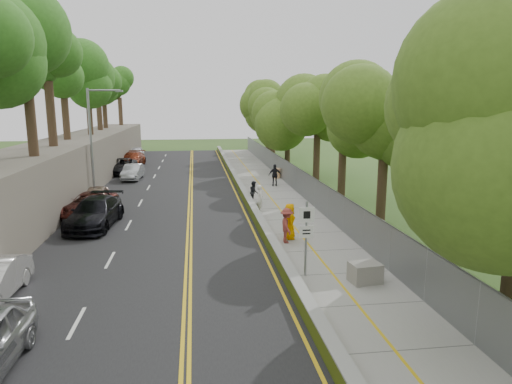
% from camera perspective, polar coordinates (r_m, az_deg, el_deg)
% --- Properties ---
extents(ground, '(140.00, 140.00, 0.00)m').
position_cam_1_polar(ground, '(21.62, 1.53, -7.73)').
color(ground, '#33511E').
rests_on(ground, ground).
extents(road, '(11.20, 66.00, 0.04)m').
position_cam_1_polar(road, '(35.94, -10.88, -0.28)').
color(road, black).
rests_on(road, ground).
extents(sidewalk, '(4.20, 66.00, 0.05)m').
position_cam_1_polar(sidewalk, '(36.35, 1.73, 0.05)').
color(sidewalk, gray).
rests_on(sidewalk, ground).
extents(jersey_barrier, '(0.42, 66.00, 0.60)m').
position_cam_1_polar(jersey_barrier, '(36.00, -1.88, 0.39)').
color(jersey_barrier, '#94C30F').
rests_on(jersey_barrier, ground).
extents(rock_embankment, '(5.00, 66.00, 4.00)m').
position_cam_1_polar(rock_embankment, '(36.98, -23.63, 2.42)').
color(rock_embankment, '#595147').
rests_on(rock_embankment, ground).
extents(chainlink_fence, '(0.04, 66.00, 2.00)m').
position_cam_1_polar(chainlink_fence, '(36.57, 4.99, 1.64)').
color(chainlink_fence, slate).
rests_on(chainlink_fence, ground).
extents(trees_embankment, '(6.40, 66.00, 13.00)m').
position_cam_1_polar(trees_embankment, '(36.68, -23.91, 15.69)').
color(trees_embankment, '#387921').
rests_on(trees_embankment, rock_embankment).
extents(trees_fenceside, '(7.00, 66.00, 14.00)m').
position_cam_1_polar(trees_fenceside, '(36.67, 8.80, 10.99)').
color(trees_fenceside, '#547A24').
rests_on(trees_fenceside, ground).
extents(streetlight, '(2.52, 0.22, 8.00)m').
position_cam_1_polar(streetlight, '(35.01, -19.60, 6.63)').
color(streetlight, gray).
rests_on(streetlight, ground).
extents(signpost, '(0.62, 0.09, 3.10)m').
position_cam_1_polar(signpost, '(18.41, 6.31, -4.76)').
color(signpost, gray).
rests_on(signpost, sidewalk).
extents(construction_barrel, '(0.57, 0.57, 0.94)m').
position_cam_1_polar(construction_barrel, '(42.61, 2.69, 2.36)').
color(construction_barrel, orange).
rests_on(construction_barrel, sidewalk).
extents(concrete_block, '(1.26, 1.01, 0.77)m').
position_cam_1_polar(concrete_block, '(18.63, 13.47, -9.76)').
color(concrete_block, slate).
rests_on(concrete_block, sidewalk).
extents(car_2, '(2.92, 5.48, 1.47)m').
position_cam_1_polar(car_2, '(29.95, -19.99, -1.54)').
color(car_2, '#4E1D17').
rests_on(car_2, road).
extents(car_3, '(2.79, 5.81, 1.63)m').
position_cam_1_polar(car_3, '(27.44, -19.47, -2.44)').
color(car_3, black).
rests_on(car_3, road).
extents(car_4, '(1.99, 4.19, 1.39)m').
position_cam_1_polar(car_4, '(32.61, -19.33, -0.58)').
color(car_4, gray).
rests_on(car_4, road).
extents(car_5, '(1.78, 4.33, 1.39)m').
position_cam_1_polar(car_5, '(43.42, -15.15, 2.44)').
color(car_5, '#9FA1A6').
rests_on(car_5, road).
extents(car_6, '(2.78, 5.50, 1.49)m').
position_cam_1_polar(car_6, '(47.45, -16.48, 3.13)').
color(car_6, black).
rests_on(car_6, road).
extents(car_7, '(2.66, 5.58, 1.57)m').
position_cam_1_polar(car_7, '(52.64, -15.17, 3.98)').
color(car_7, maroon).
rests_on(car_7, road).
extents(car_8, '(1.84, 4.47, 1.52)m').
position_cam_1_polar(car_8, '(59.31, -14.75, 4.74)').
color(car_8, white).
rests_on(car_8, road).
extents(painter_0, '(0.61, 0.92, 1.86)m').
position_cam_1_polar(painter_0, '(23.56, 4.22, -3.67)').
color(painter_0, '#E79200').
rests_on(painter_0, sidewalk).
extents(painter_1, '(0.49, 0.70, 1.81)m').
position_cam_1_polar(painter_1, '(29.12, 0.49, -0.84)').
color(painter_1, silver).
rests_on(painter_1, sidewalk).
extents(painter_2, '(0.61, 0.77, 1.55)m').
position_cam_1_polar(painter_2, '(32.02, -0.26, 0.01)').
color(painter_2, black).
rests_on(painter_2, sidewalk).
extents(painter_3, '(0.67, 1.15, 1.77)m').
position_cam_1_polar(painter_3, '(22.93, 3.85, -4.20)').
color(painter_3, brown).
rests_on(painter_3, sidewalk).
extents(person_far, '(1.11, 0.53, 1.84)m').
position_cam_1_polar(person_far, '(38.56, 2.39, 2.12)').
color(person_far, black).
rests_on(person_far, sidewalk).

